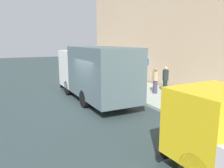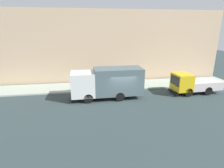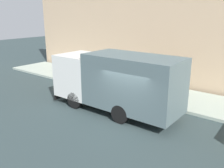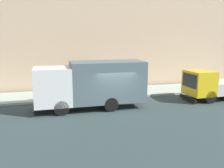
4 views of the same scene
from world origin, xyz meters
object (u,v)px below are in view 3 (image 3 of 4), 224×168
pedestrian_walking (167,77)px  pedestrian_third (161,80)px  street_sign_post (166,79)px  large_utility_truck (115,80)px  pedestrian_standing (124,74)px

pedestrian_walking → pedestrian_third: (-0.76, 0.04, -0.01)m
pedestrian_walking → street_sign_post: street_sign_post is taller
large_utility_truck → pedestrian_standing: large_utility_truck is taller
pedestrian_third → large_utility_truck: bearing=41.4°
pedestrian_standing → street_sign_post: street_sign_post is taller
large_utility_truck → street_sign_post: (2.28, -1.75, -0.14)m
large_utility_truck → pedestrian_standing: bearing=29.1°
pedestrian_walking → street_sign_post: (-2.29, -1.01, 0.54)m
pedestrian_walking → street_sign_post: 2.56m
pedestrian_third → pedestrian_standing: bearing=-34.4°
street_sign_post → pedestrian_third: bearing=34.5°
large_utility_truck → street_sign_post: large_utility_truck is taller
large_utility_truck → pedestrian_third: (3.81, -0.70, -0.69)m
large_utility_truck → pedestrian_third: 3.93m
pedestrian_walking → pedestrian_standing: size_ratio=0.99×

